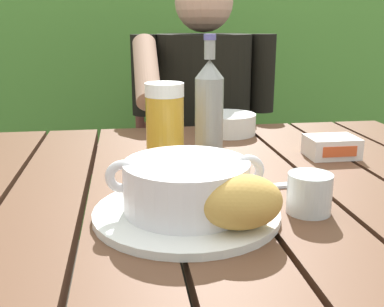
% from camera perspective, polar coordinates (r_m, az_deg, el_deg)
% --- Properties ---
extents(dining_table, '(1.22, 0.92, 0.74)m').
position_cam_1_polar(dining_table, '(0.90, 0.85, -8.90)').
color(dining_table, brown).
rests_on(dining_table, ground_plane).
extents(hedge_backdrop, '(3.90, 0.75, 1.45)m').
position_cam_1_polar(hedge_backdrop, '(2.44, -6.99, 8.81)').
color(hedge_backdrop, '#4A8231').
rests_on(hedge_backdrop, ground_plane).
extents(chair_near_diner, '(0.45, 0.43, 0.91)m').
position_cam_1_polar(chair_near_diner, '(1.81, 0.51, -2.07)').
color(chair_near_diner, brown).
rests_on(chair_near_diner, ground_plane).
extents(person_eating, '(0.48, 0.47, 1.20)m').
position_cam_1_polar(person_eating, '(1.56, 1.54, 4.12)').
color(person_eating, black).
rests_on(person_eating, ground_plane).
extents(serving_plate, '(0.28, 0.28, 0.01)m').
position_cam_1_polar(serving_plate, '(0.70, -0.68, -7.31)').
color(serving_plate, white).
rests_on(serving_plate, dining_table).
extents(soup_bowl, '(0.24, 0.19, 0.08)m').
position_cam_1_polar(soup_bowl, '(0.69, -0.69, -3.85)').
color(soup_bowl, white).
rests_on(soup_bowl, serving_plate).
extents(bread_roll, '(0.12, 0.09, 0.07)m').
position_cam_1_polar(bread_roll, '(0.63, 5.98, -5.94)').
color(bread_roll, gold).
rests_on(bread_roll, serving_plate).
extents(beer_glass, '(0.07, 0.07, 0.17)m').
position_cam_1_polar(beer_glass, '(0.90, -3.36, 3.22)').
color(beer_glass, gold).
rests_on(beer_glass, dining_table).
extents(beer_bottle, '(0.06, 0.06, 0.26)m').
position_cam_1_polar(beer_bottle, '(0.97, 2.14, 5.60)').
color(beer_bottle, gray).
rests_on(beer_bottle, dining_table).
extents(water_glass_small, '(0.07, 0.07, 0.06)m').
position_cam_1_polar(water_glass_small, '(0.73, 14.32, -4.78)').
color(water_glass_small, silver).
rests_on(water_glass_small, dining_table).
extents(butter_tub, '(0.11, 0.08, 0.04)m').
position_cam_1_polar(butter_tub, '(1.05, 16.88, 0.80)').
color(butter_tub, white).
rests_on(butter_tub, dining_table).
extents(table_knife, '(0.16, 0.04, 0.01)m').
position_cam_1_polar(table_knife, '(0.83, 9.17, -4.04)').
color(table_knife, silver).
rests_on(table_knife, dining_table).
extents(diner_bowl, '(0.15, 0.15, 0.05)m').
position_cam_1_polar(diner_bowl, '(1.22, 4.45, 3.68)').
color(diner_bowl, white).
rests_on(diner_bowl, dining_table).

